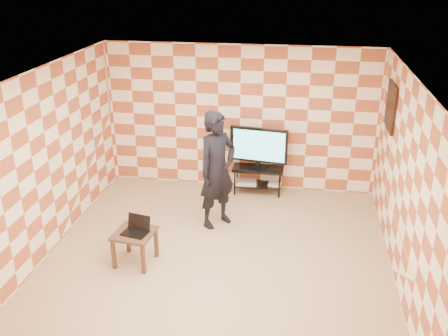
{
  "coord_description": "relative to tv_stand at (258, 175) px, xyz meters",
  "views": [
    {
      "loc": [
        1.08,
        -6.24,
        4.08
      ],
      "look_at": [
        0.0,
        0.6,
        1.15
      ],
      "focal_mm": 40.0,
      "sensor_mm": 36.0,
      "label": 1
    }
  ],
  "objects": [
    {
      "name": "floor",
      "position": [
        -0.38,
        -2.22,
        -0.36
      ],
      "size": [
        5.0,
        5.0,
        0.0
      ],
      "primitive_type": "plane",
      "color": "tan",
      "rests_on": "ground"
    },
    {
      "name": "game_console",
      "position": [
        0.32,
        -0.02,
        -0.17
      ],
      "size": [
        0.24,
        0.19,
        0.05
      ],
      "primitive_type": "cube",
      "rotation": [
        0.0,
        0.0,
        -0.1
      ],
      "color": "silver",
      "rests_on": "tv_stand"
    },
    {
      "name": "laptop",
      "position": [
        -1.48,
        -2.6,
        0.19
      ],
      "size": [
        0.4,
        0.35,
        0.24
      ],
      "color": "black",
      "rests_on": "side_table"
    },
    {
      "name": "wall_art",
      "position": [
        2.09,
        -0.67,
        1.59
      ],
      "size": [
        0.04,
        0.72,
        0.72
      ],
      "color": "black",
      "rests_on": "wall_right"
    },
    {
      "name": "side_table",
      "position": [
        -1.52,
        -2.61,
        0.05
      ],
      "size": [
        0.6,
        0.6,
        0.5
      ],
      "color": "#3D2A19",
      "rests_on": "floor"
    },
    {
      "name": "ceiling",
      "position": [
        -0.38,
        -2.22,
        2.34
      ],
      "size": [
        5.0,
        5.0,
        0.02
      ],
      "primitive_type": "cube",
      "color": "white",
      "rests_on": "wall_back"
    },
    {
      "name": "wall_left",
      "position": [
        -2.88,
        -2.22,
        0.99
      ],
      "size": [
        0.02,
        5.0,
        2.7
      ],
      "primitive_type": "cube",
      "color": "#FEEAC6",
      "rests_on": "ground"
    },
    {
      "name": "tv",
      "position": [
        0.0,
        -0.0,
        0.56
      ],
      "size": [
        1.06,
        0.24,
        0.77
      ],
      "color": "black",
      "rests_on": "tv_stand"
    },
    {
      "name": "dvd_player",
      "position": [
        -0.21,
        -0.03,
        -0.16
      ],
      "size": [
        0.4,
        0.3,
        0.06
      ],
      "primitive_type": "cube",
      "rotation": [
        0.0,
        0.0,
        0.07
      ],
      "color": "silver",
      "rests_on": "tv_stand"
    },
    {
      "name": "tv_stand",
      "position": [
        0.0,
        0.0,
        0.0
      ],
      "size": [
        0.93,
        0.42,
        0.5
      ],
      "color": "black",
      "rests_on": "floor"
    },
    {
      "name": "wall_front",
      "position": [
        -0.38,
        -4.72,
        0.99
      ],
      "size": [
        5.0,
        0.02,
        2.7
      ],
      "primitive_type": "cube",
      "color": "#FEEAC6",
      "rests_on": "ground"
    },
    {
      "name": "wall_back",
      "position": [
        -0.38,
        0.28,
        0.99
      ],
      "size": [
        5.0,
        0.02,
        2.7
      ],
      "primitive_type": "cube",
      "color": "#FEEAC6",
      "rests_on": "ground"
    },
    {
      "name": "wall_right",
      "position": [
        2.12,
        -2.22,
        0.99
      ],
      "size": [
        0.02,
        5.0,
        2.7
      ],
      "primitive_type": "cube",
      "color": "#FEEAC6",
      "rests_on": "ground"
    },
    {
      "name": "person",
      "position": [
        -0.54,
        -1.29,
        0.6
      ],
      "size": [
        0.81,
        0.84,
        1.93
      ],
      "primitive_type": "imported",
      "rotation": [
        0.0,
        0.0,
        0.87
      ],
      "color": "black",
      "rests_on": "floor"
    }
  ]
}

